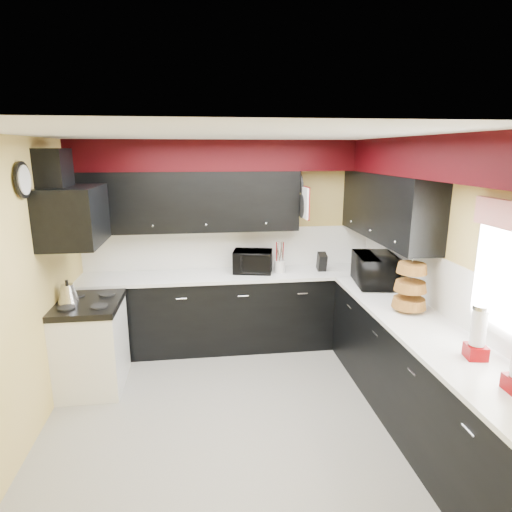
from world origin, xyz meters
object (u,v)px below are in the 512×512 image
Objects in this scene: toaster_oven at (253,261)px; microwave at (375,270)px; knife_block at (322,262)px; kettle at (68,293)px; utensil_crock at (280,267)px.

toaster_oven is 0.76× the size of microwave.
knife_block is 2.87m from kettle.
microwave is at bearing -32.29° from utensil_crock.
microwave reaches higher than kettle.
kettle is at bearing -162.56° from utensil_crock.
microwave is at bearing -14.81° from toaster_oven.
knife_block reaches higher than utensil_crock.
microwave is 1.13m from utensil_crock.
utensil_crock is at bearing -175.96° from knife_block.
knife_block is at bearing 14.45° from kettle.
microwave is (1.27, -0.66, 0.03)m from toaster_oven.
microwave is 2.96× the size of kettle.
utensil_crock is (-0.95, 0.60, -0.09)m from microwave.
knife_block is (0.85, -0.05, -0.02)m from toaster_oven.
microwave is 4.07× the size of utensil_crock.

